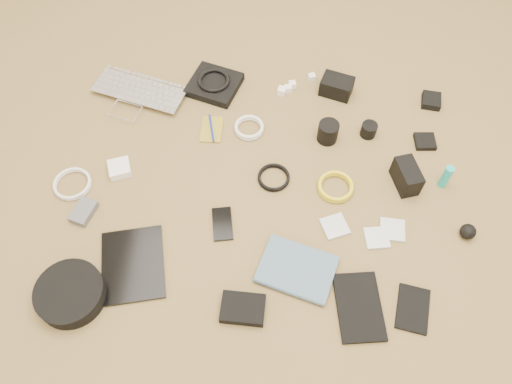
{
  "coord_description": "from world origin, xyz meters",
  "views": [
    {
      "loc": [
        0.03,
        -0.93,
        1.47
      ],
      "look_at": [
        -0.01,
        -0.04,
        0.02
      ],
      "focal_mm": 35.0,
      "sensor_mm": 36.0,
      "label": 1
    }
  ],
  "objects_px": {
    "laptop": "(134,100)",
    "phone": "(222,224)",
    "dslr_camera": "(337,86)",
    "tablet": "(133,265)",
    "paperback": "(288,294)",
    "headphone_case": "(70,294)"
  },
  "relations": [
    {
      "from": "laptop",
      "to": "phone",
      "type": "distance_m",
      "value": 0.65
    },
    {
      "from": "dslr_camera",
      "to": "tablet",
      "type": "relative_size",
      "value": 0.48
    },
    {
      "from": "paperback",
      "to": "headphone_case",
      "type": "bearing_deg",
      "value": 111.13
    },
    {
      "from": "tablet",
      "to": "dslr_camera",
      "type": "bearing_deg",
      "value": 37.32
    },
    {
      "from": "laptop",
      "to": "headphone_case",
      "type": "bearing_deg",
      "value": -76.31
    },
    {
      "from": "dslr_camera",
      "to": "phone",
      "type": "distance_m",
      "value": 0.73
    },
    {
      "from": "phone",
      "to": "paperback",
      "type": "height_order",
      "value": "paperback"
    },
    {
      "from": "dslr_camera",
      "to": "headphone_case",
      "type": "distance_m",
      "value": 1.22
    },
    {
      "from": "tablet",
      "to": "laptop",
      "type": "bearing_deg",
      "value": 88.02
    },
    {
      "from": "tablet",
      "to": "phone",
      "type": "bearing_deg",
      "value": 18.74
    },
    {
      "from": "phone",
      "to": "headphone_case",
      "type": "distance_m",
      "value": 0.52
    },
    {
      "from": "dslr_camera",
      "to": "paperback",
      "type": "relative_size",
      "value": 0.52
    },
    {
      "from": "laptop",
      "to": "dslr_camera",
      "type": "relative_size",
      "value": 3.0
    },
    {
      "from": "tablet",
      "to": "phone",
      "type": "height_order",
      "value": "tablet"
    },
    {
      "from": "laptop",
      "to": "dslr_camera",
      "type": "distance_m",
      "value": 0.79
    },
    {
      "from": "tablet",
      "to": "paperback",
      "type": "xyz_separation_m",
      "value": [
        0.49,
        -0.08,
        0.01
      ]
    },
    {
      "from": "dslr_camera",
      "to": "headphone_case",
      "type": "bearing_deg",
      "value": -114.54
    },
    {
      "from": "laptop",
      "to": "phone",
      "type": "xyz_separation_m",
      "value": [
        0.39,
        -0.52,
        -0.01
      ]
    },
    {
      "from": "tablet",
      "to": "headphone_case",
      "type": "height_order",
      "value": "headphone_case"
    },
    {
      "from": "phone",
      "to": "paperback",
      "type": "xyz_separation_m",
      "value": [
        0.22,
        -0.24,
        0.01
      ]
    },
    {
      "from": "phone",
      "to": "paperback",
      "type": "relative_size",
      "value": 0.53
    },
    {
      "from": "laptop",
      "to": "headphone_case",
      "type": "height_order",
      "value": "headphone_case"
    }
  ]
}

